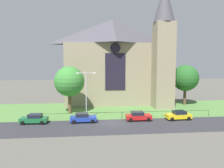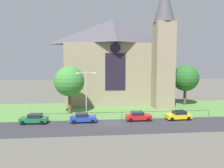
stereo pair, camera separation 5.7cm
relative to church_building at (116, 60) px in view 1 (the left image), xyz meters
name	(u,v)px [view 1 (the left image)]	position (x,y,z in m)	size (l,w,h in m)	color
ground	(107,109)	(-2.74, -8.07, -10.27)	(160.00, 160.00, 0.00)	#56544C
road_asphalt	(113,126)	(-2.74, -20.07, -10.27)	(120.00, 8.00, 0.01)	#2D2D33
grass_verge	(108,112)	(-2.74, -10.07, -10.27)	(120.00, 20.00, 0.01)	#517F3D
church_building	(116,60)	(0.00, 0.00, 0.00)	(23.20, 16.20, 26.00)	gray
iron_railing	(122,113)	(-0.77, -15.57, -9.30)	(31.79, 0.07, 1.13)	black
tree_right_far	(185,78)	(15.43, -4.77, -4.13)	(5.97, 5.97, 9.16)	brown
tree_left_near	(69,82)	(-10.14, -10.60, -4.20)	(5.71, 5.71, 8.96)	brown
streetlamp_near	(86,89)	(-6.89, -15.67, -5.09)	(3.37, 0.26, 8.14)	#B2B2B7
parked_car_green	(34,119)	(-15.12, -17.19, -9.53)	(4.28, 2.18, 1.51)	#196033
parked_car_blue	(83,118)	(-7.40, -17.30, -9.53)	(4.24, 2.10, 1.51)	#1E3899
parked_car_red	(138,116)	(1.75, -17.14, -9.53)	(4.20, 2.02, 1.51)	#B21919
parked_car_yellow	(178,115)	(8.69, -17.22, -9.53)	(4.27, 2.17, 1.51)	gold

